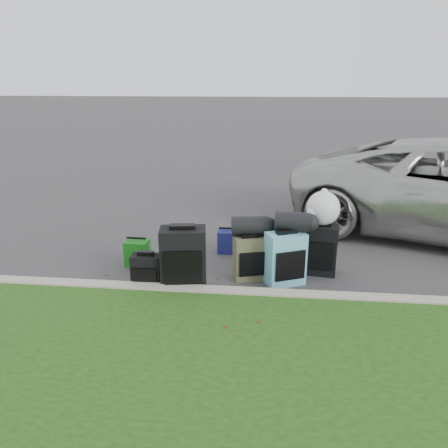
# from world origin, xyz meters

# --- Properties ---
(ground) EXTENTS (120.00, 120.00, 0.00)m
(ground) POSITION_xyz_m (0.00, 0.00, 0.00)
(ground) COLOR #383535
(ground) RESTS_ON ground
(curb) EXTENTS (120.00, 0.18, 0.15)m
(curb) POSITION_xyz_m (0.00, -1.00, 0.07)
(curb) COLOR #9E937F
(curb) RESTS_ON ground
(suitcase_small_black) EXTENTS (0.37, 0.21, 0.45)m
(suitcase_small_black) POSITION_xyz_m (-0.95, -0.79, 0.23)
(suitcase_small_black) COLOR black
(suitcase_small_black) RESTS_ON ground
(suitcase_large_black_left) EXTENTS (0.59, 0.41, 0.79)m
(suitcase_large_black_left) POSITION_xyz_m (-0.50, -0.75, 0.40)
(suitcase_large_black_left) COLOR black
(suitcase_large_black_left) RESTS_ON ground
(suitcase_olive) EXTENTS (0.47, 0.36, 0.57)m
(suitcase_olive) POSITION_xyz_m (0.30, -0.35, 0.29)
(suitcase_olive) COLOR #46442B
(suitcase_olive) RESTS_ON ground
(suitcase_teal) EXTENTS (0.55, 0.45, 0.68)m
(suitcase_teal) POSITION_xyz_m (0.74, -0.45, 0.34)
(suitcase_teal) COLOR #5092B1
(suitcase_teal) RESTS_ON ground
(suitcase_large_black_right) EXTENTS (0.49, 0.33, 0.67)m
(suitcase_large_black_right) POSITION_xyz_m (1.20, -0.09, 0.34)
(suitcase_large_black_right) COLOR black
(suitcase_large_black_right) RESTS_ON ground
(tote_green) EXTENTS (0.32, 0.26, 0.35)m
(tote_green) POSITION_xyz_m (-1.29, -0.08, 0.18)
(tote_green) COLOR #1A751A
(tote_green) RESTS_ON ground
(tote_navy) EXTENTS (0.32, 0.25, 0.34)m
(tote_navy) POSITION_xyz_m (-0.07, 0.53, 0.17)
(tote_navy) COLOR navy
(tote_navy) RESTS_ON ground
(duffel_left) EXTENTS (0.50, 0.31, 0.25)m
(duffel_left) POSITION_xyz_m (0.28, -0.27, 0.70)
(duffel_left) COLOR black
(duffel_left) RESTS_ON suitcase_olive
(duffel_right) EXTENTS (0.45, 0.28, 0.24)m
(duffel_right) POSITION_xyz_m (0.82, -0.35, 0.80)
(duffel_right) COLOR black
(duffel_right) RESTS_ON suitcase_teal
(trash_bag) EXTENTS (0.43, 0.43, 0.43)m
(trash_bag) POSITION_xyz_m (1.22, -0.05, 0.89)
(trash_bag) COLOR white
(trash_bag) RESTS_ON suitcase_large_black_right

